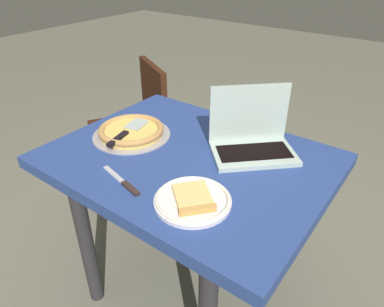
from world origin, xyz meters
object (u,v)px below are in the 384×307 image
at_px(table_knife, 124,183).
at_px(chair_near, 137,122).
at_px(pizza_plate, 193,200).
at_px(dining_table, 189,177).
at_px(pizza_tray, 131,131).
at_px(laptop, 252,138).

distance_m(table_knife, chair_near, 1.08).
xyz_separation_m(table_knife, chair_near, (0.71, -0.77, -0.27)).
bearing_deg(pizza_plate, dining_table, -50.23).
bearing_deg(table_knife, pizza_tray, -49.10).
height_order(laptop, pizza_plate, laptop).
relative_size(dining_table, chair_near, 1.25).
relative_size(dining_table, laptop, 2.84).
bearing_deg(dining_table, table_knife, 77.15).
relative_size(pizza_plate, pizza_tray, 0.75).
bearing_deg(chair_near, pizza_plate, 143.80).
height_order(dining_table, pizza_tray, pizza_tray).
distance_m(pizza_tray, table_knife, 0.36).
relative_size(pizza_plate, chair_near, 0.29).
xyz_separation_m(laptop, pizza_plate, (-0.01, 0.41, -0.04)).
distance_m(pizza_plate, pizza_tray, 0.53).
bearing_deg(pizza_tray, chair_near, -45.96).
xyz_separation_m(laptop, chair_near, (0.96, -0.30, -0.32)).
xyz_separation_m(dining_table, pizza_tray, (0.30, 0.02, 0.13)).
distance_m(dining_table, chair_near, 0.93).
distance_m(laptop, chair_near, 1.06).
xyz_separation_m(pizza_tray, table_knife, (-0.23, 0.27, -0.02)).
relative_size(pizza_tray, chair_near, 0.39).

